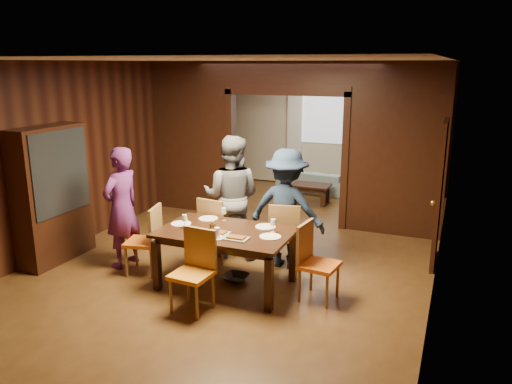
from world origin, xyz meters
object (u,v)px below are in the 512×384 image
at_px(dining_table, 226,258).
at_px(coffee_table, 311,194).
at_px(person_purple, 122,207).
at_px(chair_left, 143,240).
at_px(person_navy, 287,209).
at_px(chair_far_r, 286,234).
at_px(chair_far_l, 218,228).
at_px(hutch, 52,195).
at_px(chair_right, 319,263).
at_px(chair_near, 192,272).
at_px(sofa, 315,182).
at_px(person_grey, 232,197).

xyz_separation_m(dining_table, coffee_table, (-0.11, 4.30, -0.18)).
distance_m(person_purple, chair_left, 0.58).
relative_size(person_navy, chair_far_r, 1.77).
xyz_separation_m(chair_far_l, hutch, (-2.23, -0.92, 0.52)).
bearing_deg(chair_right, chair_left, 100.38).
height_order(person_purple, chair_near, person_purple).
distance_m(sofa, hutch, 5.94).
relative_size(coffee_table, chair_left, 0.82).
distance_m(chair_right, hutch, 4.01).
xyz_separation_m(dining_table, hutch, (-2.74, -0.14, 0.62)).
bearing_deg(coffee_table, chair_left, -104.68).
relative_size(coffee_table, chair_right, 0.82).
height_order(person_grey, sofa, person_grey).
height_order(sofa, chair_near, chair_near).
bearing_deg(chair_near, coffee_table, 94.36).
height_order(person_purple, chair_far_l, person_purple).
bearing_deg(chair_left, chair_far_r, 105.45).
relative_size(dining_table, chair_right, 1.76).
height_order(sofa, chair_left, chair_left).
bearing_deg(hutch, chair_far_r, 17.91).
height_order(person_navy, hutch, hutch).
bearing_deg(dining_table, person_navy, 61.74).
bearing_deg(chair_far_l, person_grey, -109.64).
distance_m(sofa, dining_table, 5.22).
bearing_deg(chair_far_l, person_navy, -163.05).
bearing_deg(hutch, chair_left, 2.78).
xyz_separation_m(chair_left, hutch, (-1.49, -0.07, 0.52)).
relative_size(sofa, chair_near, 1.76).
xyz_separation_m(person_purple, chair_far_r, (2.18, 0.85, -0.38)).
height_order(person_grey, coffee_table, person_grey).
xyz_separation_m(dining_table, chair_near, (-0.07, -0.78, 0.10)).
height_order(chair_left, chair_right, same).
xyz_separation_m(sofa, chair_left, (-0.99, -5.28, 0.24)).
xyz_separation_m(chair_right, chair_near, (-1.31, -0.85, 0.00)).
distance_m(person_grey, hutch, 2.62).
relative_size(chair_left, hutch, 0.48).
distance_m(chair_far_l, hutch, 2.47).
xyz_separation_m(chair_left, chair_far_l, (0.75, 0.85, 0.00)).
relative_size(chair_right, chair_far_l, 1.00).
distance_m(person_navy, dining_table, 1.17).
height_order(person_purple, sofa, person_purple).
distance_m(person_navy, chair_far_r, 0.37).
distance_m(sofa, chair_left, 5.38).
bearing_deg(chair_left, person_purple, -120.97).
bearing_deg(coffee_table, hutch, -120.64).
xyz_separation_m(chair_left, chair_near, (1.18, -0.71, 0.00)).
bearing_deg(chair_far_r, chair_right, 118.83).
relative_size(chair_left, chair_right, 1.00).
height_order(chair_far_r, chair_near, same).
distance_m(person_purple, sofa, 5.37).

